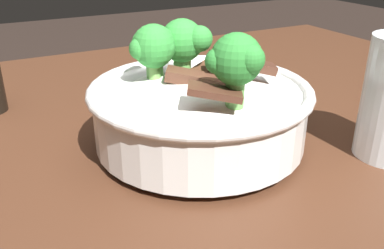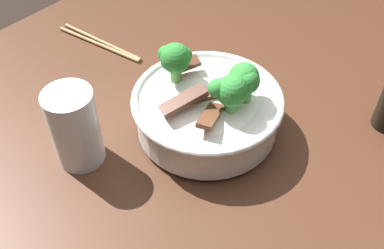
{
  "view_description": "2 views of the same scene",
  "coord_description": "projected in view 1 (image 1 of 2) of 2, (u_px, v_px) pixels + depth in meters",
  "views": [
    {
      "loc": [
        0.1,
        0.34,
        0.97
      ],
      "look_at": [
        -0.09,
        -0.01,
        0.78
      ],
      "focal_mm": 39.48,
      "sensor_mm": 36.0,
      "label": 1
    },
    {
      "loc": [
        -0.5,
        -0.33,
        1.27
      ],
      "look_at": [
        -0.13,
        -0.02,
        0.78
      ],
      "focal_mm": 41.78,
      "sensor_mm": 36.0,
      "label": 2
    }
  ],
  "objects": [
    {
      "name": "rice_bowl",
      "position": [
        199.0,
        103.0,
        0.45
      ],
      "size": [
        0.23,
        0.23,
        0.14
      ],
      "color": "white",
      "rests_on": "dining_table"
    }
  ]
}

